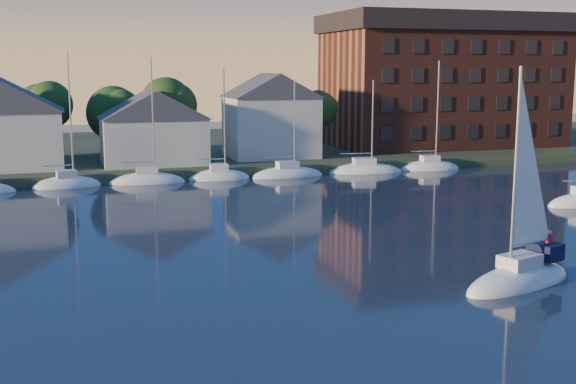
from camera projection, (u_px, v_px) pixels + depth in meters
name	position (u px, v px, depth m)	size (l,w,h in m)	color
ground	(504.00, 367.00, 27.90)	(260.00, 260.00, 0.00)	black
shoreline_land	(182.00, 153.00, 98.27)	(160.00, 50.00, 2.00)	#2F3921
wooden_dock	(218.00, 176.00, 76.69)	(120.00, 3.00, 1.00)	brown
clubhouse_centre	(153.00, 126.00, 78.70)	(11.55, 8.40, 8.08)	silver
clubhouse_east	(271.00, 114.00, 84.65)	(10.50, 8.40, 9.80)	silver
condo_block	(443.00, 80.00, 97.40)	(31.00, 17.00, 17.40)	brown
tree_line	(213.00, 104.00, 86.39)	(93.40, 5.40, 8.90)	#372719
moored_fleet	(145.00, 183.00, 71.45)	(71.50, 2.40, 12.05)	white
hero_sailboat	(521.00, 274.00, 38.47)	(8.32, 4.89, 12.60)	white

